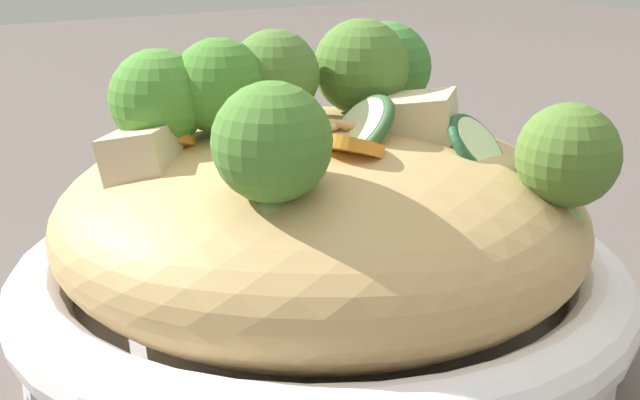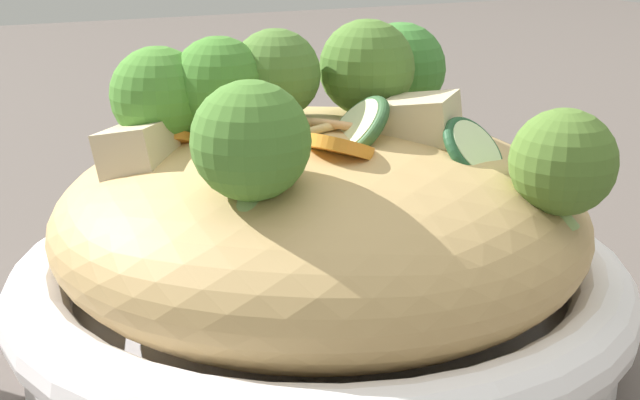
% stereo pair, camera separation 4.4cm
% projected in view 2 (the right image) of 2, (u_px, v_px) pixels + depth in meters
% --- Properties ---
extents(ground_plane, '(3.00, 3.00, 0.00)m').
position_uv_depth(ground_plane, '(320.00, 350.00, 0.46)').
color(ground_plane, '#574D48').
extents(serving_bowl, '(0.31, 0.31, 0.06)m').
position_uv_depth(serving_bowl, '(320.00, 299.00, 0.45)').
color(serving_bowl, white).
rests_on(serving_bowl, ground_plane).
extents(noodle_heap, '(0.26, 0.26, 0.10)m').
position_uv_depth(noodle_heap, '(320.00, 219.00, 0.44)').
color(noodle_heap, tan).
rests_on(noodle_heap, serving_bowl).
extents(broccoli_florets, '(0.19, 0.20, 0.08)m').
position_uv_depth(broccoli_florets, '(326.00, 98.00, 0.42)').
color(broccoli_florets, '#99B56F').
rests_on(broccoli_florets, serving_bowl).
extents(carrot_coins, '(0.14, 0.12, 0.02)m').
position_uv_depth(carrot_coins, '(262.00, 134.00, 0.42)').
color(carrot_coins, orange).
rests_on(carrot_coins, serving_bowl).
extents(zucchini_slices, '(0.19, 0.13, 0.05)m').
position_uv_depth(zucchini_slices, '(307.00, 121.00, 0.45)').
color(zucchini_slices, beige).
rests_on(zucchini_slices, serving_bowl).
extents(chicken_chunks, '(0.09, 0.17, 0.04)m').
position_uv_depth(chicken_chunks, '(307.00, 134.00, 0.41)').
color(chicken_chunks, beige).
rests_on(chicken_chunks, serving_bowl).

